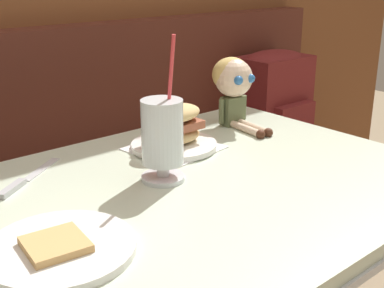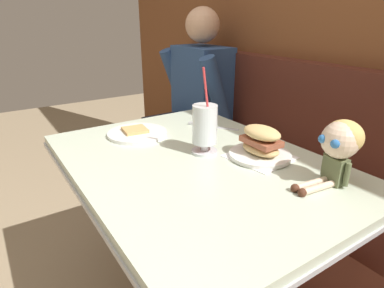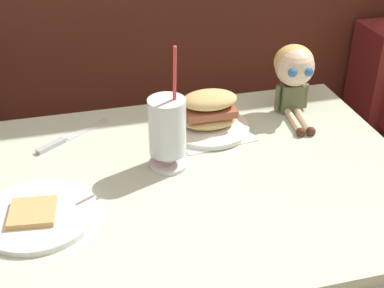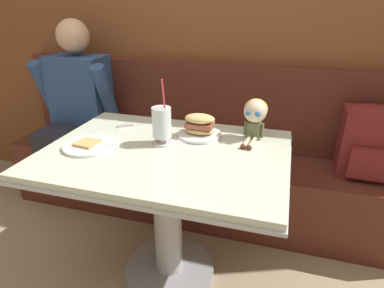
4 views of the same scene
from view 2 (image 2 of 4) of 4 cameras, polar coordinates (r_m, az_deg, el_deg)
wood_panel_wall at (r=1.70m, az=27.46°, el=18.85°), size 4.40×0.08×2.40m
booth_bench at (r=1.74m, az=18.36°, el=-10.30°), size 2.60×0.48×1.00m
diner_table at (r=1.25m, az=0.70°, el=-10.99°), size 1.11×0.81×0.74m
toast_plate at (r=1.41m, az=-9.51°, el=1.91°), size 0.25×0.25×0.03m
milkshake_glass at (r=1.18m, az=2.23°, el=2.95°), size 0.10×0.10×0.32m
sandwich_plate at (r=1.18m, az=11.87°, el=-0.22°), size 0.23×0.23×0.12m
butter_knife at (r=1.50m, az=2.19°, el=3.27°), size 0.20×0.15×0.01m
seated_doll at (r=1.04m, az=24.31°, el=0.09°), size 0.12×0.22×0.20m
diner_patron at (r=2.13m, az=0.83°, el=8.88°), size 0.55×0.48×0.81m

